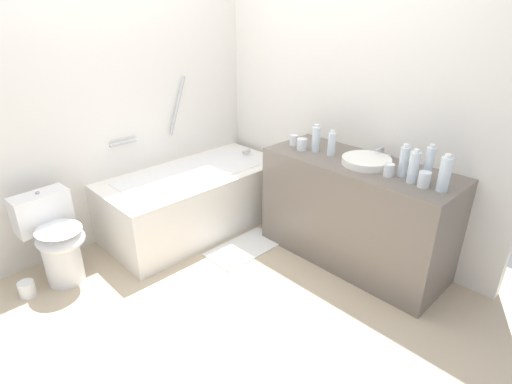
{
  "coord_description": "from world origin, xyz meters",
  "views": [
    {
      "loc": [
        -1.36,
        -1.92,
        1.9
      ],
      "look_at": [
        0.57,
        0.08,
        0.61
      ],
      "focal_mm": 28.6,
      "sensor_mm": 36.0,
      "label": 1
    }
  ],
  "objects_px": {
    "water_bottle_5": "(414,167)",
    "drinking_glass_2": "(389,170)",
    "water_bottle_4": "(445,174)",
    "sink_basin": "(366,161)",
    "water_bottle_3": "(404,161)",
    "bath_mat": "(245,248)",
    "toilet_paper_roll": "(27,289)",
    "toilet": "(56,238)",
    "drinking_glass_0": "(302,144)",
    "drinking_glass_3": "(424,179)",
    "bathtub": "(196,198)",
    "drinking_glass_1": "(294,140)",
    "water_bottle_1": "(429,165)",
    "sink_faucet": "(381,153)",
    "water_bottle_2": "(316,139)",
    "water_bottle_0": "(332,144)"
  },
  "relations": [
    {
      "from": "water_bottle_5",
      "to": "bath_mat",
      "type": "height_order",
      "value": "water_bottle_5"
    },
    {
      "from": "sink_faucet",
      "to": "water_bottle_3",
      "type": "height_order",
      "value": "water_bottle_3"
    },
    {
      "from": "water_bottle_4",
      "to": "sink_basin",
      "type": "bearing_deg",
      "value": 84.07
    },
    {
      "from": "sink_basin",
      "to": "water_bottle_3",
      "type": "distance_m",
      "value": 0.3
    },
    {
      "from": "water_bottle_5",
      "to": "drinking_glass_1",
      "type": "bearing_deg",
      "value": 88.19
    },
    {
      "from": "bathtub",
      "to": "drinking_glass_3",
      "type": "bearing_deg",
      "value": -74.89
    },
    {
      "from": "water_bottle_4",
      "to": "drinking_glass_2",
      "type": "relative_size",
      "value": 2.79
    },
    {
      "from": "bathtub",
      "to": "water_bottle_1",
      "type": "distance_m",
      "value": 2.0
    },
    {
      "from": "water_bottle_4",
      "to": "drinking_glass_3",
      "type": "bearing_deg",
      "value": 103.5
    },
    {
      "from": "water_bottle_5",
      "to": "drinking_glass_2",
      "type": "distance_m",
      "value": 0.17
    },
    {
      "from": "sink_basin",
      "to": "toilet_paper_roll",
      "type": "xyz_separation_m",
      "value": [
        -2.05,
        1.37,
        -0.8
      ]
    },
    {
      "from": "drinking_glass_1",
      "to": "toilet_paper_roll",
      "type": "height_order",
      "value": "drinking_glass_1"
    },
    {
      "from": "drinking_glass_2",
      "to": "bath_mat",
      "type": "xyz_separation_m",
      "value": [
        -0.44,
        0.97,
        -0.87
      ]
    },
    {
      "from": "toilet",
      "to": "water_bottle_5",
      "type": "relative_size",
      "value": 2.96
    },
    {
      "from": "water_bottle_5",
      "to": "drinking_glass_0",
      "type": "distance_m",
      "value": 0.92
    },
    {
      "from": "bathtub",
      "to": "water_bottle_5",
      "type": "xyz_separation_m",
      "value": [
        0.5,
        -1.73,
        0.65
      ]
    },
    {
      "from": "sink_basin",
      "to": "sink_faucet",
      "type": "relative_size",
      "value": 2.33
    },
    {
      "from": "water_bottle_1",
      "to": "bath_mat",
      "type": "height_order",
      "value": "water_bottle_1"
    },
    {
      "from": "sink_faucet",
      "to": "water_bottle_5",
      "type": "relative_size",
      "value": 0.67
    },
    {
      "from": "toilet",
      "to": "water_bottle_1",
      "type": "xyz_separation_m",
      "value": [
        1.79,
        -1.85,
        0.6
      ]
    },
    {
      "from": "water_bottle_3",
      "to": "toilet_paper_roll",
      "type": "xyz_separation_m",
      "value": [
        -2.03,
        1.66,
        -0.88
      ]
    },
    {
      "from": "toilet_paper_roll",
      "to": "toilet",
      "type": "bearing_deg",
      "value": 7.26
    },
    {
      "from": "water_bottle_2",
      "to": "drinking_glass_1",
      "type": "height_order",
      "value": "water_bottle_2"
    },
    {
      "from": "bathtub",
      "to": "water_bottle_5",
      "type": "relative_size",
      "value": 7.14
    },
    {
      "from": "drinking_glass_2",
      "to": "drinking_glass_3",
      "type": "bearing_deg",
      "value": -90.68
    },
    {
      "from": "water_bottle_3",
      "to": "toilet_paper_roll",
      "type": "bearing_deg",
      "value": 140.85
    },
    {
      "from": "drinking_glass_2",
      "to": "water_bottle_5",
      "type": "bearing_deg",
      "value": -86.3
    },
    {
      "from": "sink_basin",
      "to": "water_bottle_0",
      "type": "relative_size",
      "value": 1.79
    },
    {
      "from": "water_bottle_1",
      "to": "drinking_glass_3",
      "type": "relative_size",
      "value": 2.54
    },
    {
      "from": "sink_faucet",
      "to": "water_bottle_2",
      "type": "xyz_separation_m",
      "value": [
        -0.24,
        0.44,
        0.06
      ]
    },
    {
      "from": "toilet",
      "to": "drinking_glass_1",
      "type": "relative_size",
      "value": 7.92
    },
    {
      "from": "drinking_glass_2",
      "to": "bath_mat",
      "type": "bearing_deg",
      "value": 114.25
    },
    {
      "from": "sink_basin",
      "to": "water_bottle_4",
      "type": "xyz_separation_m",
      "value": [
        -0.06,
        -0.58,
        0.09
      ]
    },
    {
      "from": "drinking_glass_2",
      "to": "drinking_glass_0",
      "type": "bearing_deg",
      "value": 90.25
    },
    {
      "from": "bathtub",
      "to": "drinking_glass_1",
      "type": "xyz_separation_m",
      "value": [
        0.54,
        -0.68,
        0.58
      ]
    },
    {
      "from": "drinking_glass_3",
      "to": "sink_basin",
      "type": "bearing_deg",
      "value": 79.69
    },
    {
      "from": "bathtub",
      "to": "water_bottle_2",
      "type": "distance_m",
      "value": 1.24
    },
    {
      "from": "water_bottle_1",
      "to": "drinking_glass_3",
      "type": "distance_m",
      "value": 0.12
    },
    {
      "from": "sink_faucet",
      "to": "water_bottle_3",
      "type": "bearing_deg",
      "value": -127.72
    },
    {
      "from": "drinking_glass_3",
      "to": "toilet_paper_roll",
      "type": "distance_m",
      "value": 2.82
    },
    {
      "from": "drinking_glass_1",
      "to": "drinking_glass_3",
      "type": "bearing_deg",
      "value": -92.34
    },
    {
      "from": "water_bottle_1",
      "to": "bath_mat",
      "type": "xyz_separation_m",
      "value": [
        -0.53,
        1.2,
        -0.95
      ]
    },
    {
      "from": "sink_basin",
      "to": "water_bottle_1",
      "type": "bearing_deg",
      "value": -89.59
    },
    {
      "from": "sink_faucet",
      "to": "water_bottle_5",
      "type": "xyz_separation_m",
      "value": [
        -0.28,
        -0.38,
        0.07
      ]
    },
    {
      "from": "water_bottle_4",
      "to": "drinking_glass_0",
      "type": "xyz_separation_m",
      "value": [
        -0.03,
        1.12,
        -0.07
      ]
    },
    {
      "from": "water_bottle_3",
      "to": "bathtub",
      "type": "bearing_deg",
      "value": 108.88
    },
    {
      "from": "water_bottle_1",
      "to": "toilet_paper_roll",
      "type": "relative_size",
      "value": 2.21
    },
    {
      "from": "water_bottle_5",
      "to": "drinking_glass_2",
      "type": "xyz_separation_m",
      "value": [
        -0.01,
        0.16,
        -0.06
      ]
    },
    {
      "from": "bathtub",
      "to": "drinking_glass_2",
      "type": "relative_size",
      "value": 18.84
    },
    {
      "from": "sink_basin",
      "to": "drinking_glass_3",
      "type": "bearing_deg",
      "value": -100.31
    }
  ]
}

